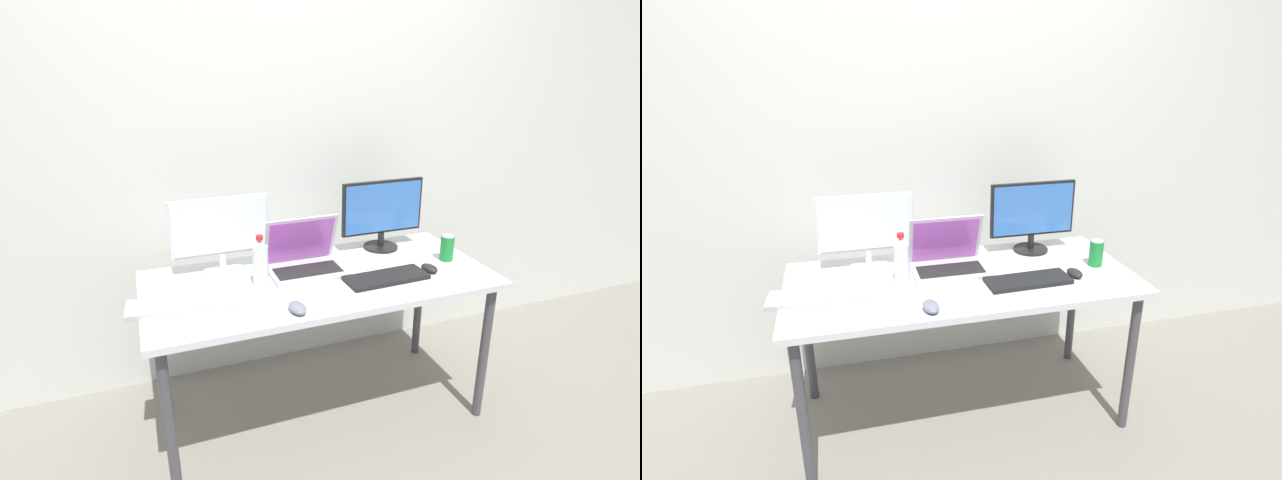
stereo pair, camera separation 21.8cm
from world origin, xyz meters
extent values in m
plane|color=gray|center=(0.00, 0.00, 0.00)|extent=(16.00, 16.00, 0.00)
cube|color=silver|center=(0.00, 0.59, 1.30)|extent=(7.00, 0.08, 2.60)
cylinder|color=#424247|center=(-0.72, -0.30, 0.35)|extent=(0.04, 0.04, 0.71)
cylinder|color=#424247|center=(0.72, -0.30, 0.35)|extent=(0.04, 0.04, 0.71)
cylinder|color=#424247|center=(-0.72, 0.30, 0.35)|extent=(0.04, 0.04, 0.71)
cylinder|color=#424247|center=(0.72, 0.30, 0.35)|extent=(0.04, 0.04, 0.71)
cube|color=silver|center=(0.00, 0.00, 0.72)|extent=(1.57, 0.71, 0.03)
cylinder|color=silver|center=(-0.40, 0.22, 0.75)|extent=(0.17, 0.17, 0.01)
cylinder|color=silver|center=(-0.40, 0.22, 0.79)|extent=(0.03, 0.03, 0.08)
cube|color=silver|center=(-0.40, 0.22, 0.96)|extent=(0.45, 0.02, 0.27)
cube|color=silver|center=(-0.40, 0.21, 0.96)|extent=(0.43, 0.01, 0.24)
cylinder|color=black|center=(0.42, 0.23, 0.75)|extent=(0.18, 0.18, 0.01)
cylinder|color=black|center=(0.42, 0.23, 0.79)|extent=(0.03, 0.03, 0.07)
cube|color=black|center=(0.42, 0.23, 0.96)|extent=(0.44, 0.02, 0.27)
cube|color=#3366B2|center=(0.42, 0.22, 0.96)|extent=(0.41, 0.01, 0.25)
cube|color=#B7B7BC|center=(-0.04, 0.07, 0.75)|extent=(0.34, 0.25, 0.02)
cube|color=black|center=(-0.04, 0.05, 0.76)|extent=(0.30, 0.14, 0.00)
cube|color=#B7B7BC|center=(-0.04, 0.15, 0.88)|extent=(0.34, 0.09, 0.24)
cube|color=#A54CB2|center=(-0.04, 0.14, 0.87)|extent=(0.31, 0.08, 0.21)
cube|color=#B2B2B7|center=(-0.62, -0.07, 0.75)|extent=(0.44, 0.18, 0.02)
cube|color=black|center=(0.27, -0.13, 0.75)|extent=(0.38, 0.16, 0.02)
ellipsoid|color=black|center=(0.50, -0.12, 0.76)|extent=(0.07, 0.10, 0.03)
ellipsoid|color=slate|center=(-0.20, -0.27, 0.76)|extent=(0.07, 0.11, 0.03)
cylinder|color=silver|center=(-0.27, 0.01, 0.83)|extent=(0.07, 0.07, 0.18)
cone|color=silver|center=(-0.27, 0.01, 0.94)|extent=(0.06, 0.06, 0.03)
cylinder|color=red|center=(-0.27, 0.01, 0.96)|extent=(0.03, 0.03, 0.02)
cylinder|color=#197F33|center=(0.65, -0.03, 0.80)|extent=(0.07, 0.07, 0.12)
cylinder|color=silver|center=(0.65, -0.03, 0.86)|extent=(0.06, 0.06, 0.00)
camera|label=1|loc=(-0.72, -1.93, 1.69)|focal=28.00mm
camera|label=2|loc=(-0.51, -2.00, 1.69)|focal=28.00mm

